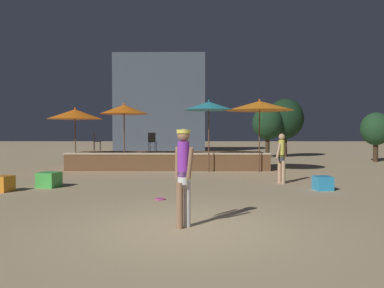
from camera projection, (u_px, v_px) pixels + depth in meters
The scene contains 19 objects.
ground_plane at pixel (189, 228), 6.93m from camera, with size 120.00×120.00×0.00m, color tan.
wooden_deck at pixel (169, 160), 18.27m from camera, with size 9.28×3.14×0.83m.
patio_umbrella_0 at pixel (209, 106), 16.32m from camera, with size 2.23×2.23×3.17m.
patio_umbrella_1 at pixel (124, 109), 16.68m from camera, with size 2.15×2.15×3.06m.
patio_umbrella_2 at pixel (260, 106), 16.42m from camera, with size 2.96×2.96×3.20m.
patio_umbrella_3 at pixel (75, 114), 16.87m from camera, with size 2.45×2.45×2.86m.
cube_seat_0 at pixel (49, 180), 11.99m from camera, with size 0.72×0.72×0.48m.
cube_seat_1 at pixel (4, 184), 11.11m from camera, with size 0.58×0.58×0.47m.
cube_seat_2 at pixel (323, 183), 11.38m from camera, with size 0.55×0.55×0.42m.
person_0 at pixel (282, 156), 12.84m from camera, with size 0.48×0.41×1.71m.
person_1 at pixel (184, 171), 6.92m from camera, with size 0.39×0.42×1.84m.
bistro_chair_0 at pixel (152, 140), 17.73m from camera, with size 0.40×0.40×0.90m.
bistro_chair_1 at pixel (184, 140), 17.67m from camera, with size 0.47×0.47×0.90m.
bistro_chair_2 at pixel (95, 140), 18.65m from camera, with size 0.45×0.44×0.90m.
frisbee_disc at pixel (160, 199), 9.80m from camera, with size 0.27×0.27×0.03m.
background_tree_0 at pixel (285, 119), 26.16m from camera, with size 2.54×2.54×4.07m.
background_tree_1 at pixel (268, 123), 25.46m from camera, with size 2.08×2.08×3.50m.
background_tree_2 at pixel (376, 129), 21.89m from camera, with size 1.74×1.74×2.90m.
distant_building at pixel (161, 104), 32.64m from camera, with size 7.64×3.90×8.27m.
Camera 1 is at (0.12, -6.87, 1.79)m, focal length 35.00 mm.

